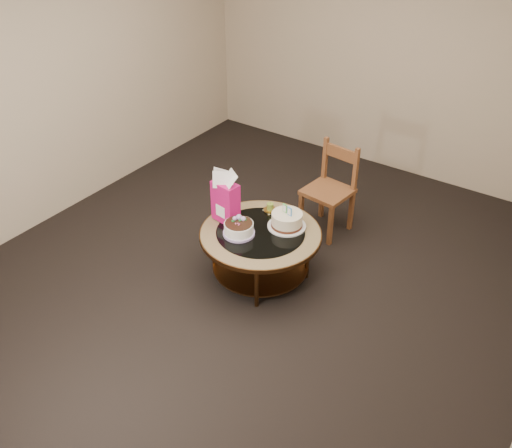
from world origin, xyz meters
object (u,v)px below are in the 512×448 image
Objects in this scene: decorated_cake at (239,229)px; cream_cake at (287,220)px; gift_bag at (225,197)px; coffee_table at (261,239)px; dining_chair at (330,189)px.

cream_cake is at bearing 49.95° from decorated_cake.
cream_cake reaches higher than decorated_cake.
decorated_cake is 0.82× the size of cream_cake.
decorated_cake is 0.30m from gift_bag.
cream_cake is at bearing 52.75° from coffee_table.
decorated_cake is 0.41m from cream_cake.
coffee_table is 3.15× the size of cream_cake.
coffee_table is 0.46m from gift_bag.
cream_cake is 0.37× the size of dining_chair.
decorated_cake is (-0.13, -0.13, 0.13)m from coffee_table.
cream_cake is (0.14, 0.18, 0.14)m from coffee_table.
decorated_cake reaches higher than coffee_table.
gift_bag reaches higher than cream_cake.
coffee_table is 1.18× the size of dining_chair.
dining_chair is (-0.01, 0.79, -0.08)m from cream_cake.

